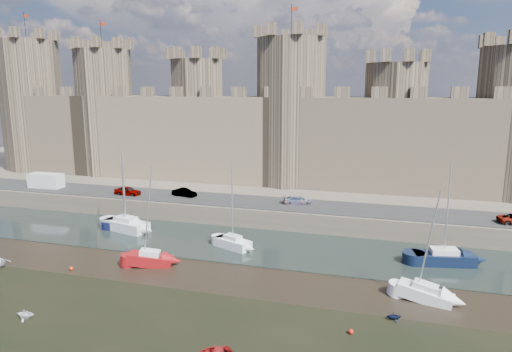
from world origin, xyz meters
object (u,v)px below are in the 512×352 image
(car_1, at_px, (184,193))
(sailboat_0, at_px, (126,224))
(sailboat_5, at_px, (425,293))
(sailboat_2, at_px, (233,242))
(sailboat_3, at_px, (444,257))
(van, at_px, (46,181))
(car_0, at_px, (128,191))
(sailboat_4, at_px, (150,258))
(car_2, at_px, (298,200))
(sailboat_1, at_px, (125,224))

(car_1, height_order, sailboat_0, sailboat_0)
(sailboat_5, bearing_deg, sailboat_2, 172.51)
(sailboat_3, bearing_deg, van, 159.47)
(car_0, bearing_deg, sailboat_4, -139.67)
(car_1, height_order, sailboat_2, sailboat_2)
(car_2, relative_size, sailboat_3, 0.37)
(sailboat_0, bearing_deg, sailboat_1, 149.01)
(sailboat_1, bearing_deg, sailboat_3, -9.42)
(sailboat_3, bearing_deg, sailboat_4, -174.35)
(sailboat_2, xyz_separation_m, sailboat_5, (20.08, -7.52, -0.06))
(van, bearing_deg, car_0, -4.75)
(sailboat_2, bearing_deg, sailboat_0, -165.57)
(car_0, bearing_deg, car_1, -76.60)
(car_0, height_order, sailboat_4, sailboat_4)
(car_1, height_order, car_2, car_1)
(sailboat_1, bearing_deg, van, 148.27)
(car_0, relative_size, van, 0.74)
(car_2, relative_size, sailboat_4, 0.37)
(sailboat_0, height_order, sailboat_2, sailboat_0)
(sailboat_2, bearing_deg, car_0, 175.33)
(car_1, xyz_separation_m, sailboat_3, (33.91, -10.22, -2.30))
(van, bearing_deg, sailboat_5, -20.60)
(car_2, relative_size, van, 0.73)
(sailboat_1, relative_size, sailboat_2, 0.97)
(car_2, distance_m, van, 39.71)
(car_0, height_order, car_1, car_0)
(sailboat_3, bearing_deg, sailboat_2, 172.94)
(car_1, xyz_separation_m, car_2, (16.50, 0.39, -0.05))
(car_1, height_order, sailboat_1, sailboat_1)
(car_2, xyz_separation_m, sailboat_2, (-5.07, -12.20, -2.29))
(van, height_order, sailboat_2, sailboat_2)
(sailboat_1, height_order, sailboat_2, sailboat_2)
(sailboat_2, xyz_separation_m, sailboat_3, (22.47, 1.60, 0.04))
(sailboat_2, bearing_deg, sailboat_4, -109.38)
(car_0, distance_m, sailboat_2, 22.39)
(van, relative_size, sailboat_2, 0.56)
(car_1, xyz_separation_m, sailboat_1, (-4.04, -9.21, -2.37))
(sailboat_1, distance_m, sailboat_4, 13.25)
(sailboat_0, relative_size, sailboat_4, 1.10)
(car_0, distance_m, sailboat_1, 9.13)
(sailboat_0, bearing_deg, car_2, 40.51)
(sailboat_2, bearing_deg, van, -174.82)
(sailboat_0, xyz_separation_m, sailboat_2, (15.13, -2.25, -0.10))
(sailboat_5, bearing_deg, sailboat_3, 88.34)
(car_0, bearing_deg, sailboat_0, -147.12)
(sailboat_0, xyz_separation_m, sailboat_4, (8.65, -9.38, -0.11))
(sailboat_4, bearing_deg, car_0, 110.84)
(sailboat_3, bearing_deg, car_0, 157.23)
(car_1, relative_size, sailboat_5, 0.38)
(car_0, height_order, sailboat_0, sailboat_0)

